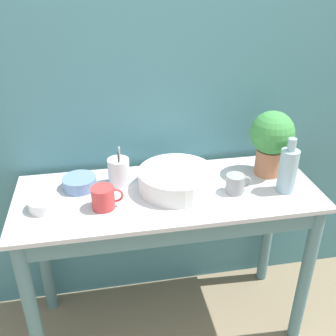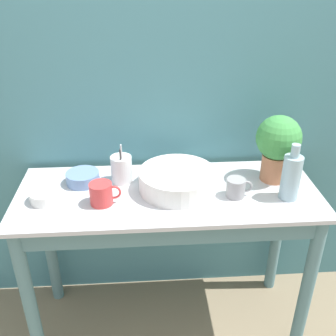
{
  "view_description": "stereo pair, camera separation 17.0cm",
  "coord_description": "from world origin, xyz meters",
  "px_view_note": "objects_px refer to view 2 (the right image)",
  "views": [
    {
      "loc": [
        -0.27,
        -1.21,
        1.75
      ],
      "look_at": [
        0.0,
        0.27,
        0.94
      ],
      "focal_mm": 42.0,
      "sensor_mm": 36.0,
      "label": 1
    },
    {
      "loc": [
        -0.1,
        -1.23,
        1.75
      ],
      "look_at": [
        0.0,
        0.27,
        0.94
      ],
      "focal_mm": 42.0,
      "sensor_mm": 36.0,
      "label": 2
    }
  ],
  "objects_px": {
    "bottle_tall": "(291,176)",
    "bowl_small_enamel_white": "(46,196)",
    "potted_plant": "(278,143)",
    "utensil_cup": "(121,169)",
    "mug_red": "(102,194)",
    "bowl_small_blue": "(83,178)",
    "mug_grey": "(236,188)",
    "bowl_wash_large": "(177,180)"
  },
  "relations": [
    {
      "from": "bottle_tall",
      "to": "bowl_small_enamel_white",
      "type": "bearing_deg",
      "value": 177.4
    },
    {
      "from": "potted_plant",
      "to": "bowl_small_enamel_white",
      "type": "bearing_deg",
      "value": -173.59
    },
    {
      "from": "bowl_small_enamel_white",
      "to": "utensil_cup",
      "type": "xyz_separation_m",
      "value": [
        0.32,
        0.14,
        0.04
      ]
    },
    {
      "from": "mug_red",
      "to": "utensil_cup",
      "type": "height_order",
      "value": "utensil_cup"
    },
    {
      "from": "mug_red",
      "to": "bowl_small_blue",
      "type": "height_order",
      "value": "mug_red"
    },
    {
      "from": "mug_red",
      "to": "bowl_small_blue",
      "type": "relative_size",
      "value": 0.88
    },
    {
      "from": "mug_grey",
      "to": "bowl_small_blue",
      "type": "relative_size",
      "value": 0.76
    },
    {
      "from": "bowl_wash_large",
      "to": "bowl_small_blue",
      "type": "relative_size",
      "value": 2.27
    },
    {
      "from": "mug_grey",
      "to": "utensil_cup",
      "type": "relative_size",
      "value": 0.57
    },
    {
      "from": "mug_grey",
      "to": "bowl_small_blue",
      "type": "xyz_separation_m",
      "value": [
        -0.68,
        0.16,
        -0.02
      ]
    },
    {
      "from": "bowl_small_enamel_white",
      "to": "bottle_tall",
      "type": "bearing_deg",
      "value": -2.6
    },
    {
      "from": "bowl_wash_large",
      "to": "utensil_cup",
      "type": "relative_size",
      "value": 1.69
    },
    {
      "from": "bowl_wash_large",
      "to": "potted_plant",
      "type": "bearing_deg",
      "value": 7.11
    },
    {
      "from": "utensil_cup",
      "to": "mug_red",
      "type": "bearing_deg",
      "value": -112.96
    },
    {
      "from": "bowl_small_blue",
      "to": "utensil_cup",
      "type": "bearing_deg",
      "value": 1.06
    },
    {
      "from": "bowl_small_enamel_white",
      "to": "bowl_wash_large",
      "type": "bearing_deg",
      "value": 5.85
    },
    {
      "from": "bowl_small_enamel_white",
      "to": "mug_grey",
      "type": "bearing_deg",
      "value": -1.34
    },
    {
      "from": "mug_grey",
      "to": "potted_plant",
      "type": "bearing_deg",
      "value": 32.93
    },
    {
      "from": "potted_plant",
      "to": "utensil_cup",
      "type": "height_order",
      "value": "potted_plant"
    },
    {
      "from": "bowl_wash_large",
      "to": "bottle_tall",
      "type": "distance_m",
      "value": 0.49
    },
    {
      "from": "bowl_wash_large",
      "to": "mug_grey",
      "type": "relative_size",
      "value": 2.98
    },
    {
      "from": "bowl_small_blue",
      "to": "bowl_small_enamel_white",
      "type": "xyz_separation_m",
      "value": [
        -0.14,
        -0.14,
        -0.0
      ]
    },
    {
      "from": "potted_plant",
      "to": "utensil_cup",
      "type": "bearing_deg",
      "value": 177.67
    },
    {
      "from": "bowl_small_blue",
      "to": "utensil_cup",
      "type": "distance_m",
      "value": 0.18
    },
    {
      "from": "mug_grey",
      "to": "mug_red",
      "type": "bearing_deg",
      "value": -178.13
    },
    {
      "from": "bottle_tall",
      "to": "mug_grey",
      "type": "xyz_separation_m",
      "value": [
        -0.22,
        0.03,
        -0.06
      ]
    },
    {
      "from": "bowl_small_enamel_white",
      "to": "utensil_cup",
      "type": "relative_size",
      "value": 0.65
    },
    {
      "from": "potted_plant",
      "to": "utensil_cup",
      "type": "distance_m",
      "value": 0.72
    },
    {
      "from": "bowl_wash_large",
      "to": "mug_grey",
      "type": "distance_m",
      "value": 0.26
    },
    {
      "from": "potted_plant",
      "to": "mug_grey",
      "type": "distance_m",
      "value": 0.29
    },
    {
      "from": "bowl_small_enamel_white",
      "to": "utensil_cup",
      "type": "height_order",
      "value": "utensil_cup"
    },
    {
      "from": "potted_plant",
      "to": "bowl_small_enamel_white",
      "type": "distance_m",
      "value": 1.05
    },
    {
      "from": "bottle_tall",
      "to": "mug_red",
      "type": "height_order",
      "value": "bottle_tall"
    },
    {
      "from": "mug_red",
      "to": "bowl_small_enamel_white",
      "type": "relative_size",
      "value": 1.0
    },
    {
      "from": "mug_grey",
      "to": "bowl_small_enamel_white",
      "type": "bearing_deg",
      "value": 178.66
    },
    {
      "from": "bowl_small_blue",
      "to": "mug_red",
      "type": "bearing_deg",
      "value": -60.4
    },
    {
      "from": "mug_red",
      "to": "utensil_cup",
      "type": "distance_m",
      "value": 0.2
    },
    {
      "from": "bowl_wash_large",
      "to": "utensil_cup",
      "type": "xyz_separation_m",
      "value": [
        -0.25,
        0.09,
        0.02
      ]
    },
    {
      "from": "potted_plant",
      "to": "mug_grey",
      "type": "xyz_separation_m",
      "value": [
        -0.21,
        -0.14,
        -0.14
      ]
    },
    {
      "from": "utensil_cup",
      "to": "potted_plant",
      "type": "bearing_deg",
      "value": -2.33
    },
    {
      "from": "potted_plant",
      "to": "bowl_wash_large",
      "type": "xyz_separation_m",
      "value": [
        -0.46,
        -0.06,
        -0.14
      ]
    },
    {
      "from": "bottle_tall",
      "to": "bowl_small_enamel_white",
      "type": "distance_m",
      "value": 1.05
    }
  ]
}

